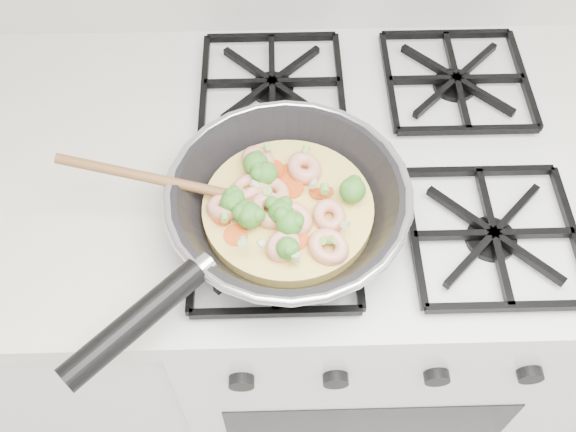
{
  "coord_description": "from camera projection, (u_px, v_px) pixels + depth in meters",
  "views": [
    {
      "loc": [
        -0.14,
        1.07,
        1.67
      ],
      "look_at": [
        -0.13,
        1.58,
        0.93
      ],
      "focal_mm": 40.86,
      "sensor_mm": 36.0,
      "label": 1
    }
  ],
  "objects": [
    {
      "name": "skillet",
      "position": [
        283.0,
        206.0,
        0.87
      ],
      "size": [
        0.47,
        0.43,
        0.1
      ],
      "rotation": [
        0.0,
        0.0,
        -0.06
      ],
      "color": "black",
      "rests_on": "stove"
    },
    {
      "name": "stove",
      "position": [
        350.0,
        294.0,
        1.36
      ],
      "size": [
        0.6,
        0.6,
        0.92
      ],
      "color": "white",
      "rests_on": "ground"
    }
  ]
}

